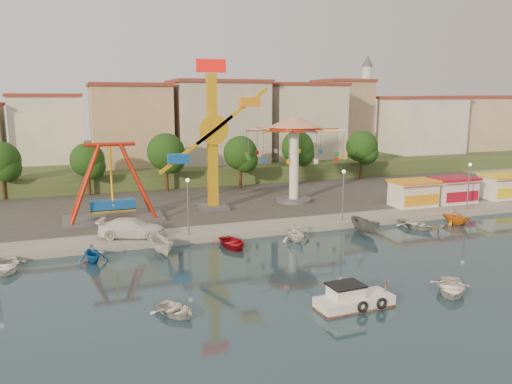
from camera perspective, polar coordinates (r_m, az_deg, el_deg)
name	(u,v)px	position (r m, az deg, el deg)	size (l,w,h in m)	color
ground	(334,278)	(37.58, 8.96, -9.64)	(200.00, 200.00, 0.00)	#142D38
quay_deck	(175,167)	(95.20, -9.27, 2.86)	(200.00, 100.00, 0.60)	#9E998E
asphalt_pad	(222,196)	(64.37, -3.95, -0.44)	(90.00, 28.00, 0.01)	#4C4944
hill_terrace	(170,158)	(99.94, -9.83, 3.90)	(200.00, 60.00, 3.00)	#384C26
pirate_ship_ride	(112,184)	(52.97, -16.17, 0.93)	(10.00, 5.00, 8.00)	#59595E
kamikaze_tower	(217,140)	(55.37, -4.53, 5.89)	(8.28, 3.10, 16.50)	#59595E
wave_swinger	(294,139)	(59.78, 4.41, 6.05)	(11.60, 11.60, 10.40)	#59595E
booth_left	(413,193)	(60.70, 17.54, -0.09)	(5.40, 3.78, 3.08)	white
booth_mid	(454,190)	(64.36, 21.66, 0.24)	(5.40, 3.78, 3.08)	white
booth_right	(503,186)	(69.60, 26.36, 0.61)	(5.40, 3.78, 3.08)	white
lamp_post_1	(188,208)	(45.81, -7.75, -1.87)	(0.14, 0.14, 5.00)	#59595E
lamp_post_2	(343,197)	(51.48, 9.92, -0.54)	(0.14, 0.14, 5.00)	#59595E
lamp_post_3	(468,187)	(60.95, 23.10, 0.48)	(0.14, 0.14, 5.00)	#59595E
tree_0	(1,160)	(68.71, -27.10, 3.23)	(4.60, 4.60, 7.19)	#382314
tree_1	(87,160)	(67.47, -18.71, 3.48)	(4.35, 4.35, 6.80)	#382314
tree_2	(166,152)	(67.89, -10.26, 4.53)	(5.02, 5.02, 7.85)	#382314
tree_3	(240,153)	(68.91, -1.80, 4.48)	(4.68, 4.68, 7.32)	#382314
tree_4	(297,147)	(75.30, 4.76, 5.11)	(4.86, 4.86, 7.60)	#382314
tree_5	(362,146)	(78.43, 12.01, 5.11)	(4.83, 4.83, 7.54)	#382314
building_1	(47,136)	(82.45, -22.79, 5.90)	(12.33, 9.01, 8.63)	silver
building_2	(134,126)	(83.34, -13.72, 7.36)	(11.95, 9.28, 11.23)	tan
building_3	(222,131)	(82.96, -3.87, 6.92)	(12.59, 10.50, 9.20)	beige
building_4	(289,129)	(90.73, 3.79, 7.25)	(10.75, 9.23, 9.24)	beige
building_5	(359,122)	(95.18, 11.68, 7.80)	(12.77, 10.96, 11.21)	tan
building_6	(417,119)	(100.56, 17.96, 7.98)	(8.23, 8.98, 12.36)	silver
building_7	(449,126)	(111.97, 21.21, 7.08)	(11.59, 10.93, 8.76)	beige
minaret	(366,101)	(100.11, 12.46, 10.16)	(2.80, 2.80, 18.00)	silver
cabin_motorboat	(352,301)	(32.54, 10.96, -12.10)	(5.03, 2.16, 1.74)	white
rowboat_a	(175,310)	(31.47, -9.22, -13.14)	(2.23, 3.13, 0.65)	silver
rowboat_b	(451,287)	(36.66, 21.37, -10.12)	(2.76, 3.87, 0.80)	silver
van	(132,228)	(46.42, -13.98, -4.00)	(2.41, 5.93, 1.72)	white
moored_boat_0	(6,266)	(42.83, -26.69, -7.55)	(2.83, 3.96, 0.82)	white
moored_boat_1	(92,253)	(42.37, -18.23, -6.65)	(2.42, 2.80, 1.48)	#135AA6
moored_boat_2	(162,246)	(42.83, -10.67, -6.10)	(1.45, 3.86, 1.49)	beige
moored_boat_3	(233,243)	(44.25, -2.70, -5.84)	(2.76, 3.87, 0.80)	#AC0D18
moored_boat_4	(295,232)	(46.21, 4.50, -4.60)	(2.70, 3.13, 1.65)	white
moored_boat_5	(365,226)	(49.69, 12.38, -3.81)	(1.47, 3.92, 1.51)	#545459
moored_boat_6	(416,224)	(53.14, 17.85, -3.52)	(2.88, 4.04, 0.84)	silver
moored_boat_7	(456,216)	(56.14, 21.85, -2.61)	(2.67, 3.10, 1.63)	orange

